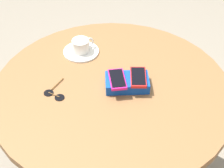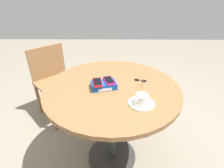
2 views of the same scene
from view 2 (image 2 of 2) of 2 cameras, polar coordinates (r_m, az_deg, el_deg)
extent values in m
plane|color=gray|center=(1.77, 0.00, -22.46)|extent=(8.00, 8.00, 0.00)
cylinder|color=#2D2D2D|center=(1.76, 0.00, -22.27)|extent=(0.44, 0.44, 0.02)
cylinder|color=#2D2D2D|center=(1.49, 0.00, -13.61)|extent=(0.07, 0.07, 0.71)
cylinder|color=brown|center=(1.27, 0.00, -1.37)|extent=(0.98, 0.98, 0.03)
cube|color=#0F42AD|center=(1.24, -2.71, -0.37)|extent=(0.19, 0.14, 0.04)
cube|color=white|center=(1.19, -2.22, -1.94)|extent=(0.09, 0.03, 0.02)
cube|color=red|center=(1.22, -4.78, 0.54)|extent=(0.08, 0.13, 0.01)
cube|color=black|center=(1.21, -4.79, 0.81)|extent=(0.07, 0.12, 0.00)
cube|color=#D11975|center=(1.23, -0.98, 1.06)|extent=(0.10, 0.13, 0.01)
cube|color=black|center=(1.23, -0.99, 1.32)|extent=(0.09, 0.12, 0.00)
cylinder|color=silver|center=(1.10, 9.59, -6.20)|extent=(0.16, 0.16, 0.01)
cylinder|color=silver|center=(1.08, 9.73, -4.79)|extent=(0.08, 0.08, 0.06)
cylinder|color=olive|center=(1.07, 9.84, -3.78)|extent=(0.07, 0.07, 0.00)
torus|color=silver|center=(1.05, 8.33, -5.70)|extent=(0.04, 0.04, 0.05)
cylinder|color=black|center=(1.36, 8.13, 1.34)|extent=(0.04, 0.04, 0.00)
cylinder|color=black|center=(1.35, 10.35, 0.98)|extent=(0.04, 0.04, 0.00)
cylinder|color=brown|center=(1.35, 9.25, 1.27)|extent=(0.05, 0.02, 0.00)
cylinder|color=brown|center=(1.30, 9.89, -0.12)|extent=(0.03, 0.08, 0.00)
cube|color=brown|center=(2.07, -16.95, 0.23)|extent=(0.62, 0.62, 0.02)
cube|color=brown|center=(2.16, -20.38, 6.74)|extent=(0.31, 0.30, 0.37)
cylinder|color=brown|center=(1.97, -18.31, -9.36)|extent=(0.04, 0.04, 0.42)
cylinder|color=brown|center=(2.11, -8.84, -5.02)|extent=(0.04, 0.04, 0.42)
cylinder|color=brown|center=(2.28, -22.86, -4.48)|extent=(0.04, 0.04, 0.42)
cylinder|color=brown|center=(2.40, -14.35, -1.02)|extent=(0.04, 0.04, 0.42)
camera|label=1|loc=(2.24, -6.83, 39.18)|focal=60.00mm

